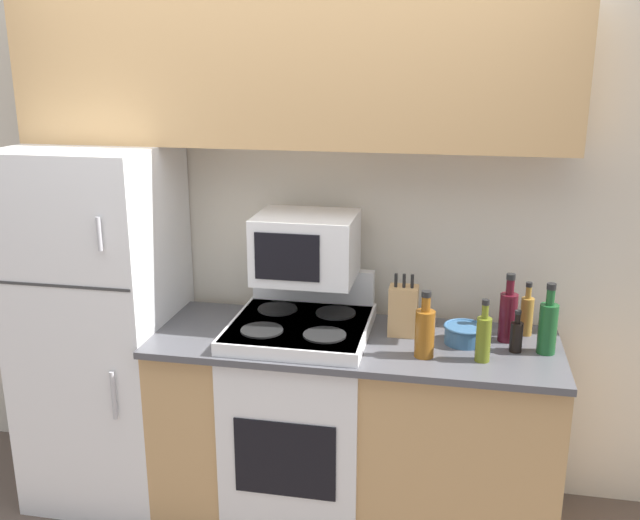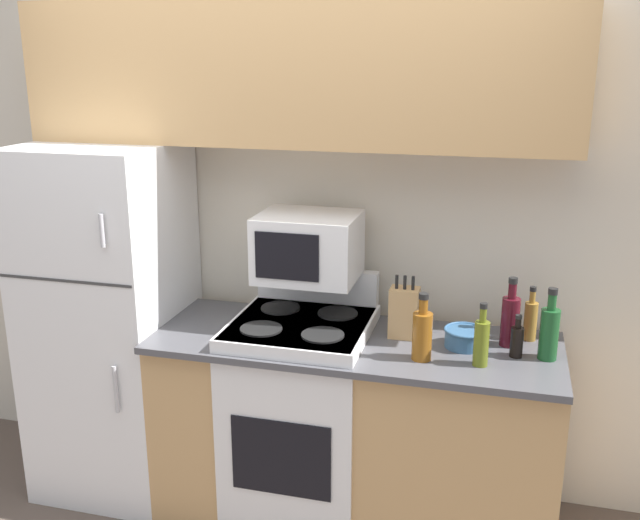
{
  "view_description": "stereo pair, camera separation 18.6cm",
  "coord_description": "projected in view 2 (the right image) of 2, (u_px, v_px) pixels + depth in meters",
  "views": [
    {
      "loc": [
        0.74,
        -2.55,
        2.08
      ],
      "look_at": [
        0.18,
        0.27,
        1.25
      ],
      "focal_mm": 40.0,
      "sensor_mm": 36.0,
      "label": 1
    },
    {
      "loc": [
        0.92,
        -2.51,
        2.08
      ],
      "look_at": [
        0.18,
        0.27,
        1.25
      ],
      "focal_mm": 40.0,
      "sensor_mm": 36.0,
      "label": 2
    }
  ],
  "objects": [
    {
      "name": "upper_cabinets",
      "position": [
        293.0,
        74.0,
        3.05
      ],
      "size": [
        2.41,
        0.33,
        0.61
      ],
      "color": "tan",
      "rests_on": "refrigerator"
    },
    {
      "name": "bottle_vinegar",
      "position": [
        531.0,
        319.0,
        3.05
      ],
      "size": [
        0.06,
        0.06,
        0.24
      ],
      "color": "olive",
      "rests_on": "lower_cabinets"
    },
    {
      "name": "microwave",
      "position": [
        308.0,
        247.0,
        3.14
      ],
      "size": [
        0.44,
        0.36,
        0.29
      ],
      "color": "white",
      "rests_on": "stove"
    },
    {
      "name": "lower_cabinets",
      "position": [
        354.0,
        430.0,
        3.21
      ],
      "size": [
        1.75,
        0.65,
        0.9
      ],
      "color": "tan",
      "rests_on": "ground_plane"
    },
    {
      "name": "bottle_wine_red",
      "position": [
        510.0,
        319.0,
        2.98
      ],
      "size": [
        0.08,
        0.08,
        0.3
      ],
      "color": "#470F19",
      "rests_on": "lower_cabinets"
    },
    {
      "name": "refrigerator",
      "position": [
        111.0,
        321.0,
        3.42
      ],
      "size": [
        0.66,
        0.68,
        1.7
      ],
      "color": "white",
      "rests_on": "ground_plane"
    },
    {
      "name": "knife_block",
      "position": [
        404.0,
        312.0,
        3.08
      ],
      "size": [
        0.12,
        0.1,
        0.28
      ],
      "color": "tan",
      "rests_on": "lower_cabinets"
    },
    {
      "name": "stove",
      "position": [
        301.0,
        416.0,
        3.25
      ],
      "size": [
        0.6,
        0.63,
        1.12
      ],
      "color": "white",
      "rests_on": "ground_plane"
    },
    {
      "name": "bottle_soy_sauce",
      "position": [
        517.0,
        340.0,
        2.88
      ],
      "size": [
        0.05,
        0.05,
        0.18
      ],
      "color": "black",
      "rests_on": "lower_cabinets"
    },
    {
      "name": "bowl",
      "position": [
        465.0,
        337.0,
        2.99
      ],
      "size": [
        0.18,
        0.18,
        0.08
      ],
      "color": "#335B84",
      "rests_on": "lower_cabinets"
    },
    {
      "name": "wall_back",
      "position": [
        306.0,
        228.0,
        3.43
      ],
      "size": [
        8.0,
        0.05,
        2.55
      ],
      "color": "beige",
      "rests_on": "ground_plane"
    },
    {
      "name": "bottle_whiskey",
      "position": [
        422.0,
        334.0,
        2.85
      ],
      "size": [
        0.08,
        0.08,
        0.28
      ],
      "color": "brown",
      "rests_on": "lower_cabinets"
    },
    {
      "name": "bottle_olive_oil",
      "position": [
        481.0,
        341.0,
        2.79
      ],
      "size": [
        0.06,
        0.06,
        0.26
      ],
      "color": "#5B6619",
      "rests_on": "lower_cabinets"
    },
    {
      "name": "bottle_wine_green",
      "position": [
        549.0,
        331.0,
        2.85
      ],
      "size": [
        0.08,
        0.08,
        0.3
      ],
      "color": "#194C23",
      "rests_on": "lower_cabinets"
    }
  ]
}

